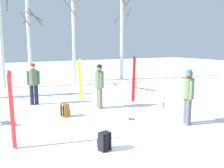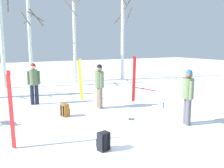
{
  "view_description": "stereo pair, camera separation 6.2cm",
  "coord_description": "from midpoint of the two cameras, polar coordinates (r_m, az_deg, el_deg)",
  "views": [
    {
      "loc": [
        -3.81,
        -5.56,
        2.45
      ],
      "look_at": [
        0.55,
        2.27,
        1.0
      ],
      "focal_mm": 39.23,
      "sensor_mm": 36.0,
      "label": 1
    },
    {
      "loc": [
        -3.76,
        -5.59,
        2.45
      ],
      "look_at": [
        0.55,
        2.27,
        1.0
      ],
      "focal_mm": 39.23,
      "sensor_mm": 36.0,
      "label": 2
    }
  ],
  "objects": [
    {
      "name": "backpack_0",
      "position": [
        5.87,
        -1.73,
        -13.22
      ],
      "size": [
        0.3,
        0.32,
        0.44
      ],
      "color": "black",
      "rests_on": "ground_plane"
    },
    {
      "name": "birch_tree_3",
      "position": [
        16.52,
        -18.51,
        11.0
      ],
      "size": [
        1.39,
        1.38,
        6.0
      ],
      "color": "silver",
      "rests_on": "ground_plane"
    },
    {
      "name": "ski_pair_planted_0",
      "position": [
        10.53,
        5.31,
        1.12
      ],
      "size": [
        0.16,
        0.1,
        1.97
      ],
      "color": "red",
      "rests_on": "ground_plane"
    },
    {
      "name": "ski_pair_planted_2",
      "position": [
        10.9,
        -7.2,
        1.0
      ],
      "size": [
        0.16,
        0.21,
        1.83
      ],
      "color": "yellow",
      "rests_on": "ground_plane"
    },
    {
      "name": "ski_pair_lying_1",
      "position": [
        13.77,
        7.34,
        -1.09
      ],
      "size": [
        0.59,
        1.68,
        0.05
      ],
      "color": "red",
      "rests_on": "ground_plane"
    },
    {
      "name": "backpack_1",
      "position": [
        8.59,
        -10.68,
        -6.06
      ],
      "size": [
        0.33,
        0.31,
        0.44
      ],
      "color": "#99591E",
      "rests_on": "ground_plane"
    },
    {
      "name": "person_1",
      "position": [
        9.37,
        -2.75,
        0.16
      ],
      "size": [
        0.34,
        0.52,
        1.72
      ],
      "color": "#72604C",
      "rests_on": "ground_plane"
    },
    {
      "name": "person_0",
      "position": [
        10.46,
        -17.61,
        0.69
      ],
      "size": [
        0.51,
        0.34,
        1.72
      ],
      "color": "#1E2338",
      "rests_on": "ground_plane"
    },
    {
      "name": "birch_tree_2",
      "position": [
        15.02,
        -24.37,
        11.37
      ],
      "size": [
        1.41,
        1.46,
        6.17
      ],
      "color": "silver",
      "rests_on": "ground_plane"
    },
    {
      "name": "ground_plane",
      "position": [
        7.17,
        5.23,
        -10.83
      ],
      "size": [
        60.0,
        60.0,
        0.0
      ],
      "primitive_type": "plane",
      "color": "white"
    },
    {
      "name": "birch_tree_4",
      "position": [
        16.28,
        -8.72,
        13.01
      ],
      "size": [
        1.58,
        1.56,
        6.8
      ],
      "color": "silver",
      "rests_on": "ground_plane"
    },
    {
      "name": "birch_tree_5",
      "position": [
        17.36,
        2.61,
        11.12
      ],
      "size": [
        1.25,
        1.21,
        5.75
      ],
      "color": "white",
      "rests_on": "ground_plane"
    },
    {
      "name": "person_2",
      "position": [
        7.81,
        17.5,
        -2.09
      ],
      "size": [
        0.34,
        0.49,
        1.72
      ],
      "color": "#4C4C56",
      "rests_on": "ground_plane"
    },
    {
      "name": "water_bottle_0",
      "position": [
        9.77,
        12.09,
        -4.95
      ],
      "size": [
        0.06,
        0.06,
        0.21
      ],
      "color": "#1E72BF",
      "rests_on": "ground_plane"
    },
    {
      "name": "ski_pair_planted_1",
      "position": [
        6.2,
        -22.2,
        -5.72
      ],
      "size": [
        0.11,
        0.16,
        1.87
      ],
      "color": "red",
      "rests_on": "ground_plane"
    },
    {
      "name": "ski_pair_lying_0",
      "position": [
        8.19,
        4.73,
        -8.19
      ],
      "size": [
        1.38,
        1.39,
        0.05
      ],
      "color": "white",
      "rests_on": "ground_plane"
    }
  ]
}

